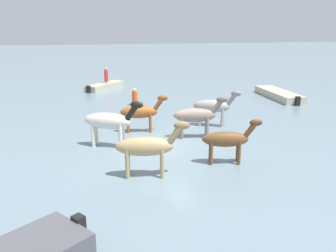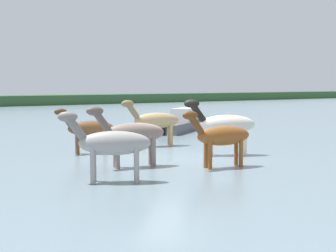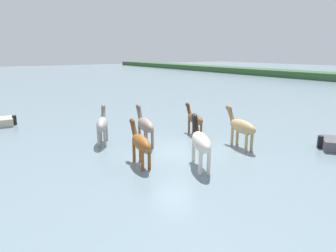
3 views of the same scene
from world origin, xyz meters
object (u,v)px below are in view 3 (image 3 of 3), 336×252
object	(u,v)px
horse_dun_straggler	(140,142)
horse_pinto_flank	(201,142)
horse_chestnut_trailing	(145,125)
horse_mid_herd	(241,126)
horse_dark_mare	(194,119)
horse_lead	(102,124)

from	to	relation	value
horse_dun_straggler	horse_pinto_flank	size ratio (longest dim) A/B	0.92
horse_chestnut_trailing	horse_dun_straggler	bearing A→B (deg)	158.49
horse_mid_herd	horse_dark_mare	distance (m)	3.13
horse_chestnut_trailing	horse_dark_mare	distance (m)	3.29
horse_chestnut_trailing	horse_dun_straggler	distance (m)	2.79
horse_dun_straggler	horse_dark_mare	world-z (taller)	horse_dun_straggler
horse_chestnut_trailing	horse_lead	distance (m)	2.24
horse_dun_straggler	horse_lead	xyz separation A→B (m)	(-3.79, -0.11, 0.05)
horse_dun_straggler	horse_mid_herd	size ratio (longest dim) A/B	0.93
horse_mid_herd	horse_pinto_flank	size ratio (longest dim) A/B	1.00
horse_lead	horse_dark_mare	bearing A→B (deg)	-78.57
horse_mid_herd	horse_lead	size ratio (longest dim) A/B	1.08
horse_dark_mare	horse_lead	bearing A→B (deg)	88.64
horse_dun_straggler	horse_mid_herd	xyz separation A→B (m)	(0.72, 5.28, 0.08)
horse_pinto_flank	horse_mid_herd	bearing A→B (deg)	-47.87
horse_pinto_flank	horse_lead	world-z (taller)	horse_pinto_flank
horse_mid_herd	horse_lead	bearing A→B (deg)	62.29
horse_chestnut_trailing	horse_pinto_flank	distance (m)	3.97
horse_pinto_flank	horse_lead	bearing A→B (deg)	46.76
horse_chestnut_trailing	horse_pinto_flank	world-z (taller)	horse_pinto_flank
horse_chestnut_trailing	horse_pinto_flank	size ratio (longest dim) A/B	0.99
horse_dark_mare	horse_lead	xyz separation A→B (m)	(-1.41, -4.97, 0.10)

